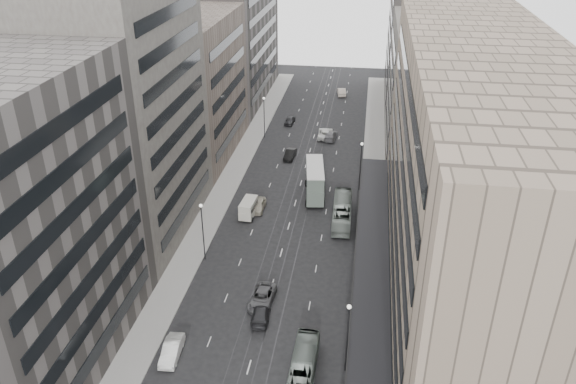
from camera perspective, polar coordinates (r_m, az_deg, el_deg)
The scene contains 27 objects.
ground at distance 64.08m, azimuth -2.85°, elevation -13.58°, with size 220.00×220.00×0.00m, color black.
sidewalk_right at distance 94.57m, azimuth 8.67°, elevation 0.87°, with size 4.00×125.00×0.15m, color gray.
sidewalk_left at distance 97.10m, azimuth -5.61°, elevation 1.81°, with size 4.00×125.00×0.15m, color gray.
department_store at distance 62.56m, azimuth 17.97°, elevation 0.37°, with size 19.20×60.00×30.00m.
building_right_mid at distance 104.27m, azimuth 14.53°, elevation 9.95°, with size 15.00×28.00×24.00m, color #4A4540.
building_right_far at distance 132.67m, azimuth 13.58°, elevation 14.66°, with size 15.00×32.00×28.00m, color #605B57.
building_left_a at distance 57.19m, azimuth -26.59°, elevation -4.00°, with size 15.00×28.00×30.00m, color #605B57.
building_left_b at distance 77.51m, azimuth -16.32°, elevation 7.56°, with size 15.00×26.00×34.00m, color #4A4540.
building_left_c at distance 102.74m, azimuth -10.06°, elevation 10.44°, with size 15.00×28.00×25.00m, color #6D5F55.
building_left_d at distance 133.06m, azimuth -5.74°, elevation 15.30°, with size 15.00×38.00×28.00m, color #605B57.
lamp_right_near at distance 56.09m, azimuth 6.08°, elevation -13.82°, with size 0.44×0.44×8.32m.
lamp_right_far at distance 90.09m, azimuth 7.41°, elevation 3.17°, with size 0.44×0.44×8.32m.
lamp_left_near at distance 72.52m, azimuth -8.69°, elevation -3.37°, with size 0.44×0.44×8.32m.
lamp_left_far at distance 110.42m, azimuth -2.45°, elevation 8.07°, with size 0.44×0.44×8.32m.
bus_near at distance 57.53m, azimuth 1.51°, elevation -17.60°, with size 2.28×9.76×2.72m, color gray.
bus_far at distance 82.54m, azimuth 5.52°, elevation -1.99°, with size 2.60×11.10×3.09m, color gray.
double_decker at distance 88.56m, azimuth 2.73°, elevation 1.22°, with size 3.93×9.76×5.19m.
panel_van at distance 83.49m, azimuth -4.04°, elevation -1.61°, with size 2.36×4.38×2.68m.
sedan_1 at distance 61.44m, azimuth -11.73°, elevation -15.46°, with size 1.68×4.83×1.59m, color white.
sedan_2 at distance 66.89m, azimuth -2.66°, elevation -10.65°, with size 2.59×5.61×1.56m, color #525255.
sedan_3 at distance 64.86m, azimuth -2.77°, elevation -12.17°, with size 1.98×4.87×1.41m, color #252527.
sedan_4 at distance 85.50m, azimuth -3.03°, elevation -1.35°, with size 1.86×4.63×1.58m, color #A49D88.
sedan_5 at distance 102.62m, azimuth 0.21°, elevation 3.86°, with size 1.64×4.70×1.55m, color black.
sedan_6 at distance 112.17m, azimuth 3.80°, elevation 5.97°, with size 2.80×6.08×1.69m, color silver.
sedan_7 at distance 111.45m, azimuth 4.32°, elevation 5.78°, with size 2.24×5.50×1.60m, color #605F62.
sedan_8 at distance 119.00m, azimuth 0.19°, elevation 7.28°, with size 1.73×4.30×1.47m, color black.
sedan_9 at distance 137.92m, azimuth 5.46°, elevation 10.11°, with size 1.82×5.23×1.72m, color #C1B0A0.
Camera 1 is at (10.08, -47.13, 42.24)m, focal length 35.00 mm.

